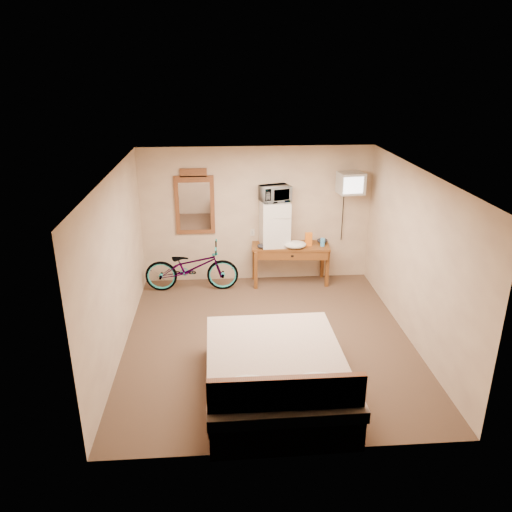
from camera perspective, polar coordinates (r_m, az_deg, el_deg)
name	(u,v)px	position (r m, az deg, el deg)	size (l,w,h in m)	color
room	(269,262)	(6.98, 1.48, -0.64)	(4.60, 4.64, 2.50)	#473523
desk	(291,251)	(9.13, 3.98, 0.52)	(1.45, 0.66, 0.75)	brown
mini_fridge	(275,223)	(8.98, 2.15, 3.76)	(0.54, 0.52, 0.82)	silver
microwave	(275,193)	(8.84, 2.20, 7.15)	(0.51, 0.34, 0.28)	silver
snack_bag	(309,239)	(9.07, 6.02, 1.92)	(0.12, 0.07, 0.25)	orange
blue_cup	(323,242)	(9.10, 7.62, 1.58)	(0.08, 0.08, 0.15)	#44A0E7
cloth_cream	(295,245)	(8.95, 4.48, 1.31)	(0.41, 0.31, 0.13)	white
cloth_dark_a	(264,246)	(8.92, 0.89, 1.17)	(0.23, 0.17, 0.09)	black
cloth_dark_b	(322,241)	(9.27, 7.59, 1.77)	(0.20, 0.16, 0.09)	black
crt_television	(351,183)	(9.00, 10.78, 8.19)	(0.47, 0.58, 0.38)	black
wall_mirror	(195,203)	(9.04, -7.02, 6.06)	(0.71, 0.04, 1.20)	brown
bicycle	(192,267)	(9.00, -7.36, -1.27)	(0.58, 1.67, 0.88)	black
bed	(276,376)	(6.23, 2.35, -13.59)	(1.70, 2.23, 0.90)	brown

